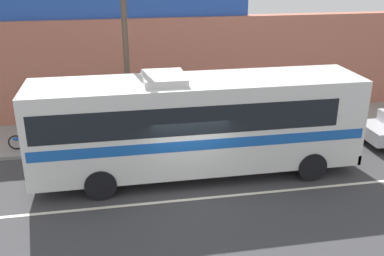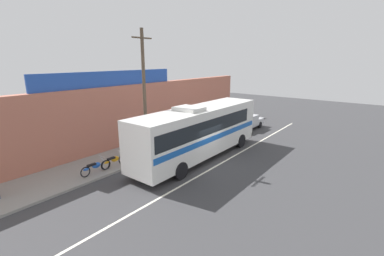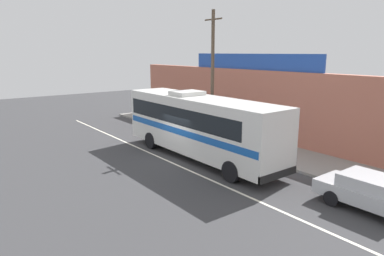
% 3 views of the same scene
% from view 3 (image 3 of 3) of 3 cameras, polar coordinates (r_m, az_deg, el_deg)
% --- Properties ---
extents(ground_plane, '(70.00, 70.00, 0.00)m').
position_cam_3_polar(ground_plane, '(19.83, -1.86, -5.16)').
color(ground_plane, '#3A3A3D').
extents(sidewalk_slab, '(30.00, 3.60, 0.14)m').
position_cam_3_polar(sidewalk_slab, '(23.10, 8.69, -2.56)').
color(sidewalk_slab, gray).
rests_on(sidewalk_slab, ground_plane).
extents(storefront_facade, '(30.00, 0.70, 4.80)m').
position_cam_3_polar(storefront_facade, '(24.20, 12.42, 3.61)').
color(storefront_facade, '#B26651').
rests_on(storefront_facade, ground_plane).
extents(storefront_billboard, '(11.65, 0.12, 1.10)m').
position_cam_3_polar(storefront_billboard, '(25.08, 9.69, 10.80)').
color(storefront_billboard, '#234CAD').
rests_on(storefront_billboard, storefront_facade).
extents(road_center_stripe, '(30.00, 0.14, 0.01)m').
position_cam_3_polar(road_center_stripe, '(19.40, -3.79, -5.57)').
color(road_center_stripe, silver).
rests_on(road_center_stripe, ground_plane).
extents(intercity_bus, '(11.45, 2.65, 3.78)m').
position_cam_3_polar(intercity_bus, '(19.58, 1.07, 0.86)').
color(intercity_bus, silver).
rests_on(intercity_bus, ground_plane).
extents(parked_car, '(4.21, 1.89, 1.37)m').
position_cam_3_polar(parked_car, '(15.10, 27.86, -9.46)').
color(parked_car, '#B7BABF').
rests_on(parked_car, ground_plane).
extents(utility_pole, '(1.60, 0.22, 8.49)m').
position_cam_3_polar(utility_pole, '(22.75, 3.42, 8.72)').
color(utility_pole, brown).
rests_on(utility_pole, sidewalk_slab).
extents(motorcycle_red, '(1.85, 0.56, 0.94)m').
position_cam_3_polar(motorcycle_red, '(25.44, -0.22, 0.12)').
color(motorcycle_red, black).
rests_on(motorcycle_red, sidewalk_slab).
extents(motorcycle_purple, '(1.94, 0.56, 0.94)m').
position_cam_3_polar(motorcycle_purple, '(26.50, -1.92, 0.62)').
color(motorcycle_purple, black).
rests_on(motorcycle_purple, sidewalk_slab).
extents(pedestrian_far_right, '(0.30, 0.48, 1.67)m').
position_cam_3_polar(pedestrian_far_right, '(30.79, -5.19, 3.27)').
color(pedestrian_far_right, navy).
rests_on(pedestrian_far_right, sidewalk_slab).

